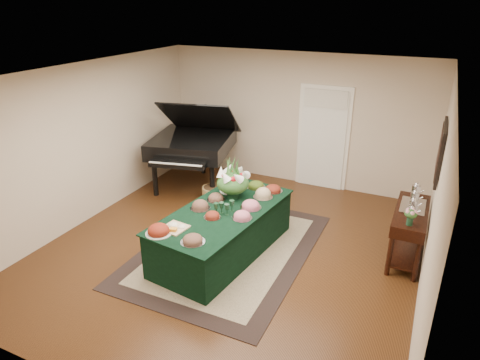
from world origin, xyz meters
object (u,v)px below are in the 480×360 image
at_px(grand_piano, 192,143).
at_px(mahogany_sideboard, 410,221).
at_px(floral_centerpiece, 233,179).
at_px(buffet_table, 223,231).

relative_size(grand_piano, mahogany_sideboard, 1.62).
xyz_separation_m(grand_piano, mahogany_sideboard, (4.29, -1.03, -0.29)).
relative_size(floral_centerpiece, grand_piano, 0.26).
distance_m(buffet_table, mahogany_sideboard, 2.76).
height_order(floral_centerpiece, grand_piano, grand_piano).
bearing_deg(buffet_table, grand_piano, 130.40).
height_order(floral_centerpiece, mahogany_sideboard, floral_centerpiece).
bearing_deg(grand_piano, floral_centerpiece, -43.11).
bearing_deg(floral_centerpiece, mahogany_sideboard, 11.52).
bearing_deg(mahogany_sideboard, grand_piano, 166.47).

